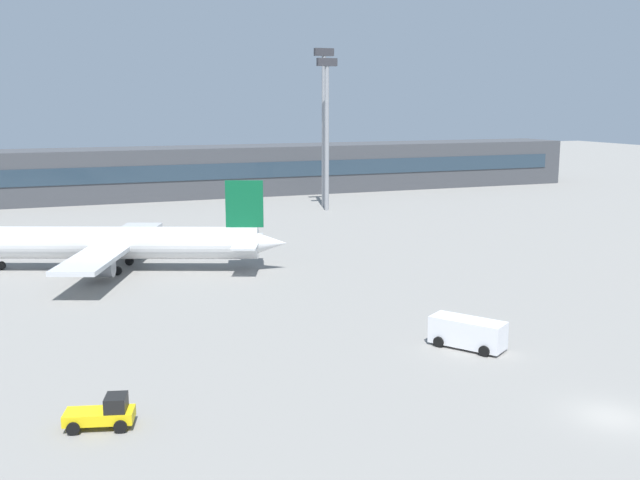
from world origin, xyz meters
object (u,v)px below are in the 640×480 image
object	(u,v)px
airplane_mid	(103,243)
floodlight_tower_west	(327,123)
service_van_white	(468,333)
floodlight_tower_east	(324,116)
baggage_tug_yellow	(104,413)

from	to	relation	value
airplane_mid	floodlight_tower_west	size ratio (longest dim) A/B	1.51
service_van_white	floodlight_tower_west	size ratio (longest dim) A/B	0.23
service_van_white	floodlight_tower_east	bearing A→B (deg)	76.84
airplane_mid	baggage_tug_yellow	world-z (taller)	airplane_mid
baggage_tug_yellow	service_van_white	bearing A→B (deg)	9.49
airplane_mid	floodlight_tower_east	xyz separation A→B (m)	(38.09, 35.50, 11.94)
airplane_mid	floodlight_tower_east	world-z (taller)	floodlight_tower_east
floodlight_tower_east	service_van_white	bearing A→B (deg)	-103.16
floodlight_tower_west	floodlight_tower_east	bearing A→B (deg)	75.26
baggage_tug_yellow	service_van_white	world-z (taller)	service_van_white
airplane_mid	floodlight_tower_east	distance (m)	53.42
airplane_mid	service_van_white	xyz separation A→B (m)	(21.75, -34.39, -1.72)
service_van_white	floodlight_tower_west	world-z (taller)	floodlight_tower_west
airplane_mid	floodlight_tower_west	distance (m)	49.86
baggage_tug_yellow	floodlight_tower_west	bearing A→B (deg)	60.10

